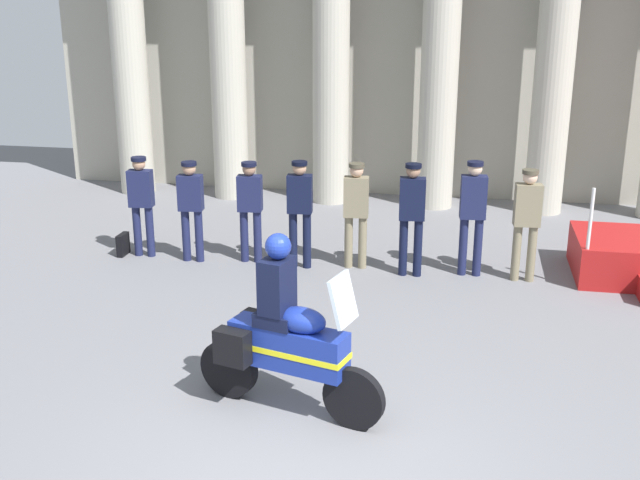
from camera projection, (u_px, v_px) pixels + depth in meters
ground_plane at (297, 479)px, 6.84m from camera, size 28.00×28.00×0.00m
colonnade_backdrop at (389, 19)px, 15.32m from camera, size 14.51×1.58×7.23m
officer_in_row_0 at (141, 198)px, 12.44m from camera, size 0.40×0.26×1.65m
officer_in_row_1 at (191, 203)px, 12.20m from camera, size 0.40×0.26×1.63m
officer_in_row_2 at (250, 204)px, 12.16m from camera, size 0.40×0.26×1.63m
officer_in_row_3 at (300, 206)px, 11.89m from camera, size 0.40×0.26×1.70m
officer_in_row_4 at (356, 207)px, 11.88m from camera, size 0.40×0.26×1.67m
officer_in_row_5 at (412, 211)px, 11.53m from camera, size 0.40×0.26×1.74m
officer_in_row_6 at (473, 209)px, 11.54m from camera, size 0.40×0.26×1.77m
officer_in_row_7 at (527, 216)px, 11.32m from camera, size 0.40×0.26×1.70m
motorcycle_with_rider at (282, 339)px, 7.77m from camera, size 2.05×0.89×1.90m
briefcase_on_ground at (123, 245)px, 12.71m from camera, size 0.10×0.32×0.36m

